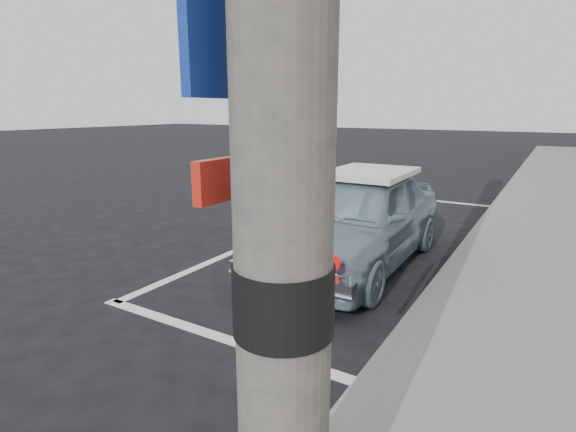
{
  "coord_description": "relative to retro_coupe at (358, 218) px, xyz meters",
  "views": [
    {
      "loc": [
        2.81,
        -3.23,
        1.94
      ],
      "look_at": [
        0.25,
        1.01,
        0.75
      ],
      "focal_mm": 28.0,
      "sensor_mm": 36.0,
      "label": 1
    }
  ],
  "objects": [
    {
      "name": "pline_side",
      "position": [
        -1.63,
        1.09,
        -0.6
      ],
      "size": [
        0.12,
        7.0,
        0.01
      ],
      "primitive_type": "cube",
      "color": "silver",
      "rests_on": "ground"
    },
    {
      "name": "ground",
      "position": [
        -0.73,
        -1.91,
        -0.6
      ],
      "size": [
        80.0,
        80.0,
        0.0
      ],
      "primitive_type": "plane",
      "color": "black",
      "rests_on": "ground"
    },
    {
      "name": "pline_front",
      "position": [
        -0.23,
        4.59,
        -0.6
      ],
      "size": [
        3.0,
        0.12,
        0.01
      ],
      "primitive_type": "cube",
      "color": "silver",
      "rests_on": "ground"
    },
    {
      "name": "cat",
      "position": [
        0.15,
        -1.44,
        -0.48
      ],
      "size": [
        0.26,
        0.49,
        0.26
      ],
      "rotation": [
        0.0,
        0.0,
        -0.13
      ],
      "color": "#746858",
      "rests_on": "ground"
    },
    {
      "name": "retro_coupe",
      "position": [
        0.0,
        0.0,
        0.0
      ],
      "size": [
        1.44,
        3.53,
        1.19
      ],
      "rotation": [
        0.0,
        0.0,
        0.01
      ],
      "color": "#7892A6",
      "rests_on": "ground"
    },
    {
      "name": "pline_rear",
      "position": [
        -0.23,
        -2.41,
        -0.6
      ],
      "size": [
        3.0,
        0.12,
        0.01
      ],
      "primitive_type": "cube",
      "color": "silver",
      "rests_on": "ground"
    }
  ]
}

